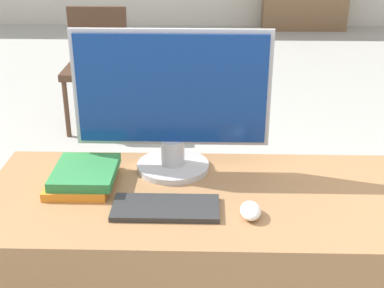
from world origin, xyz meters
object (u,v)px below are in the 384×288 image
(mouse, at_px, (250,211))
(book_stack, at_px, (83,176))
(keyboard, at_px, (166,208))
(far_chair, at_px, (96,60))
(monitor, at_px, (172,102))

(mouse, xyz_separation_m, book_stack, (-0.52, 0.18, 0.01))
(keyboard, relative_size, book_stack, 1.29)
(keyboard, bearing_deg, far_chair, 105.57)
(mouse, relative_size, far_chair, 0.10)
(monitor, bearing_deg, book_stack, -157.77)
(keyboard, bearing_deg, book_stack, 150.65)
(monitor, distance_m, far_chair, 2.43)
(keyboard, relative_size, mouse, 3.41)
(book_stack, relative_size, far_chair, 0.27)
(mouse, bearing_deg, book_stack, 160.68)
(mouse, relative_size, book_stack, 0.38)
(keyboard, height_order, far_chair, far_chair)
(book_stack, xyz_separation_m, far_chair, (-0.43, 2.38, -0.28))
(keyboard, height_order, book_stack, book_stack)
(book_stack, bearing_deg, keyboard, -29.35)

